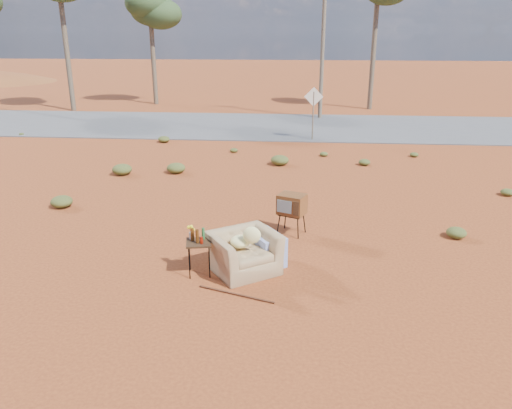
{
  "coord_description": "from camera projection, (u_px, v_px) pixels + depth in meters",
  "views": [
    {
      "loc": [
        0.92,
        -8.82,
        4.41
      ],
      "look_at": [
        0.04,
        1.38,
        0.8
      ],
      "focal_mm": 35.0,
      "sensor_mm": 36.0,
      "label": 1
    }
  ],
  "objects": [
    {
      "name": "road_sign",
      "position": [
        313.0,
        104.0,
        20.49
      ],
      "size": [
        0.78,
        0.06,
        2.19
      ],
      "color": "brown",
      "rests_on": "ground"
    },
    {
      "name": "side_table",
      "position": [
        197.0,
        240.0,
        9.31
      ],
      "size": [
        0.55,
        0.55,
        0.94
      ],
      "rotation": [
        0.0,
        0.0,
        0.2
      ],
      "color": "#332412",
      "rests_on": "ground"
    },
    {
      "name": "highway",
      "position": [
        279.0,
        126.0,
        23.92
      ],
      "size": [
        140.0,
        7.0,
        0.04
      ],
      "primitive_type": "cube",
      "color": "#565659",
      "rests_on": "ground"
    },
    {
      "name": "utility_pole_center",
      "position": [
        323.0,
        35.0,
        24.74
      ],
      "size": [
        1.4,
        0.2,
        8.0
      ],
      "color": "brown",
      "rests_on": "ground"
    },
    {
      "name": "eucalyptus_near_left",
      "position": [
        150.0,
        11.0,
        29.35
      ],
      "size": [
        3.2,
        3.2,
        6.6
      ],
      "color": "brown",
      "rests_on": "ground"
    },
    {
      "name": "scrub_patch",
      "position": [
        235.0,
        190.0,
        14.0
      ],
      "size": [
        17.49,
        8.07,
        0.33
      ],
      "color": "#515726",
      "rests_on": "ground"
    },
    {
      "name": "rusty_bar",
      "position": [
        236.0,
        294.0,
        8.74
      ],
      "size": [
        1.39,
        0.51,
        0.04
      ],
      "primitive_type": "cylinder",
      "rotation": [
        0.0,
        1.57,
        -0.33
      ],
      "color": "#532816",
      "rests_on": "ground"
    },
    {
      "name": "tv_unit",
      "position": [
        292.0,
        205.0,
        11.16
      ],
      "size": [
        0.71,
        0.65,
        0.94
      ],
      "rotation": [
        0.0,
        0.0,
        -0.4
      ],
      "color": "black",
      "rests_on": "ground"
    },
    {
      "name": "armchair",
      "position": [
        249.0,
        246.0,
        9.52
      ],
      "size": [
        1.54,
        1.53,
        1.05
      ],
      "rotation": [
        0.0,
        0.0,
        0.6
      ],
      "color": "#9A7B54",
      "rests_on": "ground"
    },
    {
      "name": "ground",
      "position": [
        248.0,
        266.0,
        9.83
      ],
      "size": [
        140.0,
        140.0,
        0.0
      ],
      "primitive_type": "plane",
      "color": "#95441D",
      "rests_on": "ground"
    }
  ]
}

